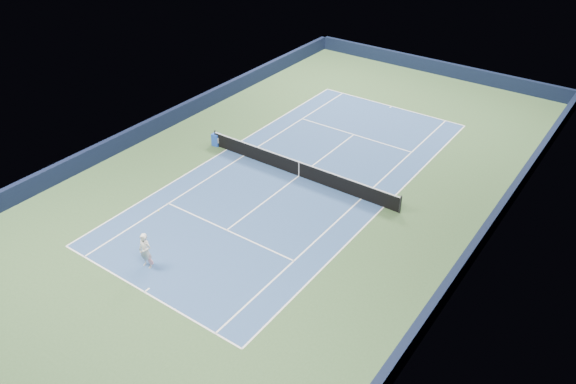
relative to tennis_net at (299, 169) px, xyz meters
The scene contains 19 objects.
ground 0.50m from the tennis_net, ahead, with size 40.00×40.00×0.00m, color #324E2B.
wall_far 19.83m from the tennis_net, 90.00° to the left, with size 22.00×0.35×1.10m, color black.
wall_right 10.83m from the tennis_net, ahead, with size 0.35×40.00×1.10m, color black.
wall_left 10.83m from the tennis_net, behind, with size 0.35×40.00×1.10m, color black.
court_surface 0.50m from the tennis_net, ahead, with size 10.97×23.77×0.01m, color navy.
baseline_far 11.90m from the tennis_net, 90.00° to the left, with size 10.97×0.08×0.00m, color white.
baseline_near 11.90m from the tennis_net, 90.00° to the right, with size 10.97×0.08×0.00m, color white.
sideline_doubles_right 5.51m from the tennis_net, ahead, with size 0.08×23.77×0.00m, color white.
sideline_doubles_left 5.51m from the tennis_net, behind, with size 0.08×23.77×0.00m, color white.
sideline_singles_right 4.14m from the tennis_net, ahead, with size 0.08×23.77×0.00m, color white.
sideline_singles_left 4.14m from the tennis_net, behind, with size 0.08×23.77×0.00m, color white.
service_line_far 6.42m from the tennis_net, 90.00° to the left, with size 8.23×0.08×0.00m, color white.
service_line_near 6.42m from the tennis_net, 90.00° to the right, with size 8.23×0.08×0.00m, color white.
center_service_line 0.50m from the tennis_net, ahead, with size 0.08×12.80×0.00m, color white.
center_mark_far 11.75m from the tennis_net, 90.00° to the left, with size 0.08×0.30×0.00m, color white.
center_mark_near 11.75m from the tennis_net, 90.00° to the right, with size 0.08×0.30×0.00m, color white.
tennis_net is the anchor object (origin of this frame).
sponsor_cube 6.40m from the tennis_net, behind, with size 0.58×0.48×0.80m.
tennis_player 10.67m from the tennis_net, 96.22° to the right, with size 0.84×1.29×2.61m.
Camera 1 is at (15.57, -22.98, 16.99)m, focal length 35.00 mm.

